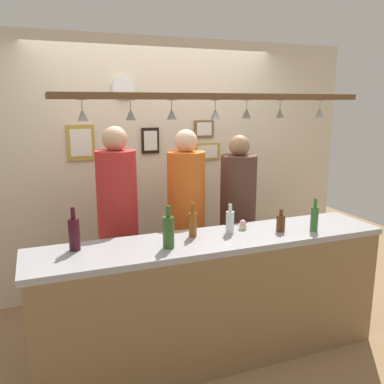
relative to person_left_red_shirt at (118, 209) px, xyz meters
The scene contains 26 objects.
ground_plane 1.27m from the person_left_red_shirt, 33.00° to the right, with size 8.00×8.00×0.00m, color olive.
back_wall 0.95m from the person_left_red_shirt, 51.83° to the left, with size 4.40×0.06×2.60m, color beige.
bar_counter 1.12m from the person_left_red_shirt, 56.77° to the right, with size 2.70×0.55×0.98m.
overhead_glass_rack 1.28m from the person_left_red_shirt, 49.57° to the right, with size 2.20×0.36×0.04m, color brown.
hanging_wineglass_far_left 1.12m from the person_left_red_shirt, 114.73° to the right, with size 0.07×0.07×0.13m.
hanging_wineglass_left 1.06m from the person_left_red_shirt, 91.17° to the right, with size 0.07×0.07×0.13m.
hanging_wineglass_center_left 1.10m from the person_left_red_shirt, 69.14° to the right, with size 0.07×0.07×0.13m.
hanging_wineglass_center 1.24m from the person_left_red_shirt, 52.82° to the right, with size 0.07×0.07×0.13m.
hanging_wineglass_center_right 1.35m from the person_left_red_shirt, 38.18° to the right, with size 0.07×0.07×0.13m.
hanging_wineglass_right 1.55m from the person_left_red_shirt, 29.15° to the right, with size 0.07×0.07×0.13m.
hanging_wineglass_far_right 1.82m from the person_left_red_shirt, 25.73° to the right, with size 0.07×0.07×0.13m.
person_left_red_shirt is the anchor object (origin of this frame).
person_middle_orange_shirt 0.62m from the person_left_red_shirt, ahead, with size 0.34×0.34×1.73m.
person_right_brown_shirt 1.15m from the person_left_red_shirt, ahead, with size 0.34×0.34×1.67m.
bottle_wine_dark_red 0.73m from the person_left_red_shirt, 124.21° to the right, with size 0.08×0.08×0.30m.
bottle_beer_brown_stubby 1.36m from the person_left_red_shirt, 33.91° to the right, with size 0.07×0.07×0.18m.
bottle_beer_green_import 1.61m from the person_left_red_shirt, 31.23° to the right, with size 0.06×0.06×0.26m.
bottle_soda_clear 0.98m from the person_left_red_shirt, 41.58° to the right, with size 0.06×0.06×0.23m.
bottle_beer_amber_tall 0.77m from the person_left_red_shirt, 54.95° to the right, with size 0.06×0.06×0.26m.
bottle_champagne_green 0.82m from the person_left_red_shirt, 76.00° to the right, with size 0.08×0.08×0.30m.
cupcake 1.07m from the person_left_red_shirt, 34.75° to the right, with size 0.06×0.06×0.08m.
picture_frame_lower_pair 1.36m from the person_left_red_shirt, 31.45° to the left, with size 0.30×0.02×0.18m.
picture_frame_crest 0.98m from the person_left_red_shirt, 54.52° to the left, with size 0.18×0.02×0.26m.
picture_frame_caricature 0.88m from the person_left_red_shirt, 106.26° to the left, with size 0.26×0.02×0.34m.
picture_frame_upper_small 1.42m from the person_left_red_shirt, 32.37° to the left, with size 0.22×0.02×0.18m.
wall_clock 1.25m from the person_left_red_shirt, 71.28° to the left, with size 0.22×0.22×0.03m, color white.
Camera 1 is at (-1.19, -2.96, 1.96)m, focal length 38.00 mm.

